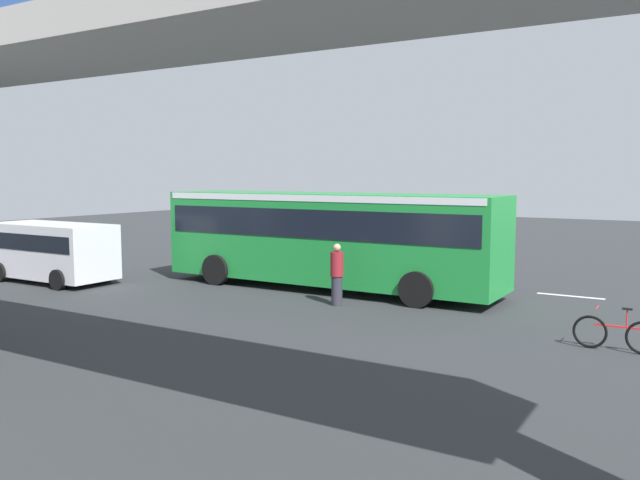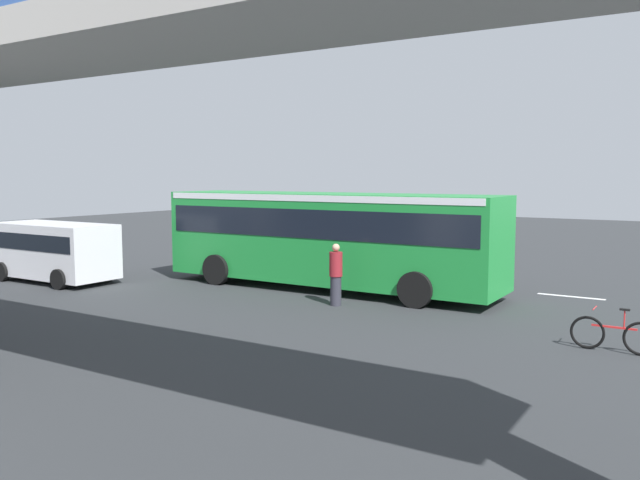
% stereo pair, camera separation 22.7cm
% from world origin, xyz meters
% --- Properties ---
extents(ground, '(80.00, 80.00, 0.00)m').
position_xyz_m(ground, '(0.00, 0.00, 0.00)').
color(ground, '#2D3033').
extents(city_bus, '(11.54, 2.85, 3.15)m').
position_xyz_m(city_bus, '(1.10, 0.12, 1.88)').
color(city_bus, '#1E8C38').
rests_on(city_bus, ground).
extents(parked_van, '(4.80, 2.17, 2.05)m').
position_xyz_m(parked_van, '(10.10, 3.91, 1.18)').
color(parked_van, silver).
rests_on(parked_van, ground).
extents(bicycle_red, '(1.77, 0.44, 0.96)m').
position_xyz_m(bicycle_red, '(-8.02, 3.46, 0.37)').
color(bicycle_red, black).
rests_on(bicycle_red, ground).
extents(pedestrian, '(0.38, 0.38, 1.79)m').
position_xyz_m(pedestrian, '(-0.50, 2.31, 0.89)').
color(pedestrian, '#2D2D38').
rests_on(pedestrian, ground).
extents(traffic_sign, '(0.08, 0.60, 2.80)m').
position_xyz_m(traffic_sign, '(0.94, -4.28, 1.89)').
color(traffic_sign, slate).
rests_on(traffic_sign, ground).
extents(lane_dash_leftmost, '(2.00, 0.20, 0.01)m').
position_xyz_m(lane_dash_leftmost, '(-6.00, -2.69, 0.00)').
color(lane_dash_leftmost, silver).
rests_on(lane_dash_leftmost, ground).
extents(lane_dash_left, '(2.00, 0.20, 0.01)m').
position_xyz_m(lane_dash_left, '(-2.00, -2.69, 0.00)').
color(lane_dash_left, silver).
rests_on(lane_dash_left, ground).
extents(lane_dash_centre, '(2.00, 0.20, 0.01)m').
position_xyz_m(lane_dash_centre, '(2.00, -2.69, 0.00)').
color(lane_dash_centre, silver).
rests_on(lane_dash_centre, ground).
extents(lane_dash_right, '(2.00, 0.20, 0.01)m').
position_xyz_m(lane_dash_right, '(6.00, -2.69, 0.00)').
color(lane_dash_right, silver).
rests_on(lane_dash_right, ground).
extents(pedestrian_overpass, '(24.09, 2.60, 7.12)m').
position_xyz_m(pedestrian_overpass, '(0.00, 11.46, 5.24)').
color(pedestrian_overpass, '#B2ADA5').
rests_on(pedestrian_overpass, ground).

